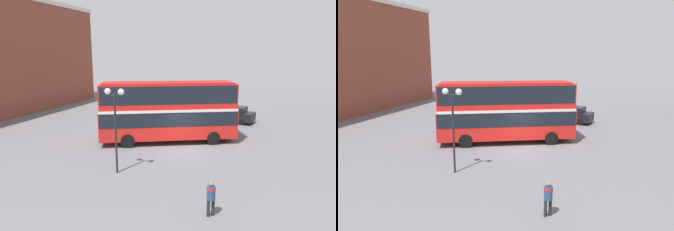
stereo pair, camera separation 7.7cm
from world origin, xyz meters
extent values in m
plane|color=slate|center=(0.00, 0.00, 0.00)|extent=(240.00, 240.00, 0.00)
cube|color=red|center=(-1.59, 1.74, 1.55)|extent=(10.60, 6.74, 2.21)
cube|color=red|center=(-1.59, 1.74, 3.64)|extent=(10.42, 6.61, 1.98)
cube|color=black|center=(-1.59, 1.74, 2.05)|extent=(10.52, 6.72, 1.09)
cube|color=black|center=(-1.59, 1.74, 3.88)|extent=(10.29, 6.57, 1.35)
cube|color=silver|center=(-1.59, 1.74, 2.68)|extent=(10.51, 6.72, 0.20)
cube|color=#B11A15|center=(-1.59, 1.74, 4.68)|extent=(9.92, 6.24, 0.10)
cylinder|color=black|center=(0.98, 4.19, 0.52)|extent=(1.08, 0.71, 1.05)
cylinder|color=black|center=(1.94, 2.11, 0.52)|extent=(1.08, 0.71, 1.05)
cylinder|color=black|center=(-4.92, 1.45, 0.52)|extent=(1.08, 0.71, 1.05)
cylinder|color=black|center=(-3.96, -0.63, 0.52)|extent=(1.08, 0.71, 1.05)
cylinder|color=#232328|center=(3.54, -8.25, 0.38)|extent=(0.14, 0.14, 0.76)
cylinder|color=#232328|center=(3.72, -8.09, 0.38)|extent=(0.14, 0.14, 0.76)
cylinder|color=navy|center=(3.63, -8.17, 1.07)|extent=(0.52, 0.52, 0.60)
cylinder|color=#B2232D|center=(3.63, -8.17, 1.26)|extent=(0.55, 0.55, 0.13)
sphere|color=#936B4C|center=(3.63, -8.17, 1.48)|extent=(0.21, 0.21, 0.21)
cube|color=silver|center=(-8.55, 15.70, 0.66)|extent=(4.68, 1.88, 0.77)
cube|color=black|center=(-8.74, 15.70, 1.33)|extent=(2.43, 1.69, 0.57)
cylinder|color=black|center=(-7.10, 16.55, 0.33)|extent=(0.66, 0.22, 0.66)
cylinder|color=black|center=(-7.10, 14.85, 0.33)|extent=(0.66, 0.22, 0.66)
cylinder|color=black|center=(-10.00, 16.55, 0.33)|extent=(0.66, 0.22, 0.66)
cylinder|color=black|center=(-10.00, 14.85, 0.33)|extent=(0.66, 0.22, 0.66)
cube|color=black|center=(2.52, 10.39, 0.69)|extent=(4.45, 2.77, 0.84)
cube|color=black|center=(2.68, 10.35, 1.37)|extent=(2.48, 2.11, 0.53)
cylinder|color=black|center=(1.08, 9.91, 0.31)|extent=(0.66, 0.36, 0.62)
cylinder|color=black|center=(1.48, 11.50, 0.31)|extent=(0.66, 0.36, 0.62)
cylinder|color=black|center=(3.56, 9.28, 0.31)|extent=(0.66, 0.36, 0.62)
cylinder|color=black|center=(3.96, 10.87, 0.31)|extent=(0.66, 0.36, 0.62)
cube|color=slate|center=(-1.65, 15.80, 0.70)|extent=(4.80, 2.42, 0.84)
cube|color=black|center=(-1.83, 15.82, 1.39)|extent=(2.59, 1.92, 0.54)
cylinder|color=black|center=(-0.13, 16.37, 0.33)|extent=(0.69, 0.32, 0.66)
cylinder|color=black|center=(-0.36, 14.80, 0.33)|extent=(0.69, 0.32, 0.66)
cylinder|color=black|center=(-2.94, 16.79, 0.33)|extent=(0.69, 0.32, 0.66)
cylinder|color=black|center=(-3.17, 15.22, 0.33)|extent=(0.69, 0.32, 0.66)
cylinder|color=black|center=(-2.47, -5.14, 2.34)|extent=(0.12, 0.12, 4.67)
cylinder|color=black|center=(-2.47, -5.14, 4.62)|extent=(0.84, 0.06, 0.06)
sphere|color=white|center=(-2.89, -5.14, 4.80)|extent=(0.36, 0.36, 0.36)
sphere|color=white|center=(-2.05, -5.14, 4.80)|extent=(0.36, 0.36, 0.36)
camera|label=1|loc=(5.58, -19.95, 6.91)|focal=32.00mm
camera|label=2|loc=(5.65, -19.93, 6.91)|focal=32.00mm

